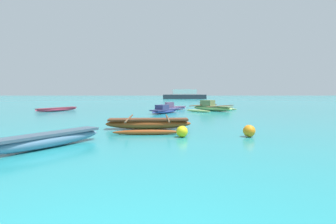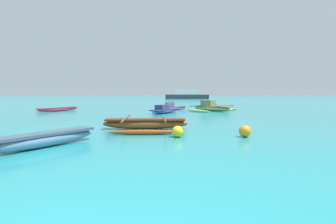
{
  "view_description": "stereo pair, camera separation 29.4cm",
  "coord_description": "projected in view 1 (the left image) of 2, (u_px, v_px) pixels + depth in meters",
  "views": [
    {
      "loc": [
        0.7,
        -1.27,
        1.62
      ],
      "look_at": [
        0.74,
        16.71,
        0.25
      ],
      "focal_mm": 28.0,
      "sensor_mm": 36.0,
      "label": 1
    },
    {
      "loc": [
        1.0,
        -1.26,
        1.62
      ],
      "look_at": [
        0.74,
        16.71,
        0.25
      ],
      "focal_mm": 28.0,
      "sensor_mm": 36.0,
      "label": 2
    }
  ],
  "objects": [
    {
      "name": "moored_boat_4",
      "position": [
        164.0,
        110.0,
        20.1
      ],
      "size": [
        2.41,
        3.36,
        0.66
      ],
      "rotation": [
        0.0,
        0.0,
        1.05
      ],
      "color": "#464CA1",
      "rests_on": "ground_plane"
    },
    {
      "name": "moored_boat_3",
      "position": [
        211.0,
        107.0,
        22.69
      ],
      "size": [
        4.71,
        4.68,
        0.92
      ],
      "rotation": [
        0.0,
        0.0,
        -0.8
      ],
      "color": "#B3D075",
      "rests_on": "ground_plane"
    },
    {
      "name": "moored_boat_2",
      "position": [
        46.0,
        140.0,
        7.61
      ],
      "size": [
        2.55,
        3.43,
        0.43
      ],
      "rotation": [
        0.0,
        0.0,
        0.99
      ],
      "color": "#587E9E",
      "rests_on": "ground_plane"
    },
    {
      "name": "moored_boat_5",
      "position": [
        172.0,
        107.0,
        23.59
      ],
      "size": [
        2.58,
        1.48,
        0.72
      ],
      "rotation": [
        0.0,
        0.0,
        0.39
      ],
      "color": "#D78AD0",
      "rests_on": "ground_plane"
    },
    {
      "name": "mooring_buoy_1",
      "position": [
        248.0,
        131.0,
        9.47
      ],
      "size": [
        0.44,
        0.44,
        0.44
      ],
      "color": "orange",
      "rests_on": "ground_plane"
    },
    {
      "name": "moored_boat_1",
      "position": [
        56.0,
        109.0,
        22.11
      ],
      "size": [
        2.54,
        3.62,
        0.31
      ],
      "rotation": [
        0.0,
        0.0,
        1.01
      ],
      "color": "#D23752",
      "rests_on": "ground_plane"
    },
    {
      "name": "mooring_buoy_2",
      "position": [
        181.0,
        132.0,
        9.41
      ],
      "size": [
        0.41,
        0.41,
        0.41
      ],
      "color": "yellow",
      "rests_on": "ground_plane"
    },
    {
      "name": "moored_boat_0",
      "position": [
        148.0,
        124.0,
        11.5
      ],
      "size": [
        3.78,
        3.5,
        0.52
      ],
      "rotation": [
        0.0,
        0.0,
        0.05
      ],
      "color": "#924218",
      "rests_on": "ground_plane"
    },
    {
      "name": "distant_ferry",
      "position": [
        184.0,
        95.0,
        62.11
      ],
      "size": [
        10.17,
        2.24,
        2.24
      ],
      "color": "#2D333D",
      "rests_on": "ground_plane"
    }
  ]
}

